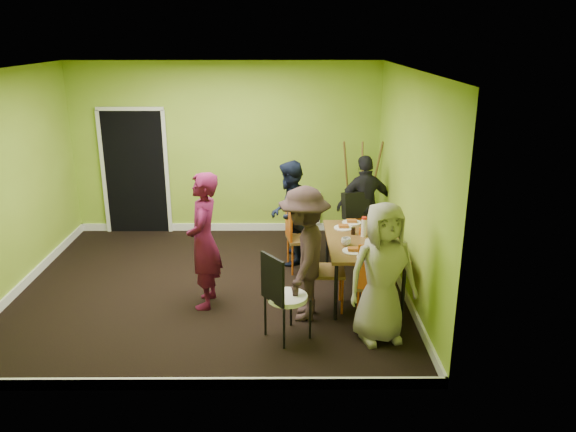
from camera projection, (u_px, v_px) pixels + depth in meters
name	position (u px, v px, depth m)	size (l,w,h in m)	color
ground	(213.00, 287.00, 7.43)	(5.00, 5.00, 0.00)	black
room_walls	(208.00, 215.00, 7.17)	(5.04, 4.54, 2.82)	#86A92B
dining_table	(363.00, 243.00, 7.04)	(0.90, 1.50, 0.75)	black
chair_left_far	(297.00, 232.00, 7.81)	(0.48, 0.48, 1.00)	#CF5713
chair_left_near	(320.00, 263.00, 6.73)	(0.44, 0.43, 1.03)	#CF5713
chair_back_end	(357.00, 212.00, 8.23)	(0.55, 0.59, 0.99)	#CF5713
chair_front_end	(376.00, 279.00, 6.31)	(0.51, 0.51, 1.01)	#CF5713
chair_bentwood	(282.00, 293.00, 6.01)	(0.55, 0.54, 1.01)	black
easel	(361.00, 190.00, 9.07)	(0.64, 0.60, 1.60)	brown
plate_near_left	(344.00, 228.00, 7.41)	(0.25, 0.25, 0.01)	white
plate_near_right	(353.00, 251.00, 6.62)	(0.26, 0.26, 0.01)	white
plate_far_back	(352.00, 223.00, 7.61)	(0.26, 0.26, 0.01)	white
plate_far_front	(368.00, 258.00, 6.43)	(0.27, 0.27, 0.01)	white
plate_wall_back	(388.00, 236.00, 7.11)	(0.23, 0.23, 0.01)	white
plate_wall_front	(379.00, 243.00, 6.88)	(0.26, 0.26, 0.01)	white
thermos	(364.00, 228.00, 7.08)	(0.07, 0.07, 0.23)	white
blue_bottle	(391.00, 241.00, 6.66)	(0.07, 0.07, 0.22)	blue
orange_bottle	(360.00, 231.00, 7.17)	(0.03, 0.03, 0.09)	#CF5713
glass_mid	(353.00, 231.00, 7.17)	(0.06, 0.06, 0.09)	black
glass_back	(370.00, 226.00, 7.34)	(0.07, 0.07, 0.09)	black
glass_front	(379.00, 249.00, 6.57)	(0.07, 0.07, 0.10)	black
cup_a	(346.00, 242.00, 6.80)	(0.12, 0.12, 0.09)	white
cup_b	(381.00, 232.00, 7.13)	(0.10, 0.10, 0.09)	white
person_standing	(204.00, 241.00, 6.71)	(0.61, 0.40, 1.68)	#540E30
person_left_far	(290.00, 213.00, 8.02)	(0.73, 0.57, 1.51)	black
person_left_near	(304.00, 254.00, 6.43)	(1.03, 0.59, 1.59)	#322221
person_back_end	(365.00, 205.00, 8.39)	(0.88, 0.37, 1.51)	black
person_front_end	(382.00, 273.00, 5.96)	(0.76, 0.50, 1.56)	gray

